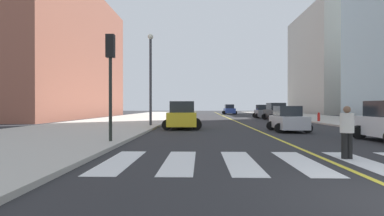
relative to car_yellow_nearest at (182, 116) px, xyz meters
name	(u,v)px	position (x,y,z in m)	size (l,w,h in m)	color
sidewalk_kerb_west	(100,125)	(-6.98, 2.43, -0.86)	(10.00, 120.00, 0.15)	#B2ADA3
crosswalk_paint	(333,162)	(5.22, -13.57, -0.93)	(13.50, 4.00, 0.01)	silver
lane_divider_paint	(227,118)	(5.22, 22.43, -0.93)	(0.16, 80.00, 0.01)	yellow
parking_garage_concrete	(343,63)	(33.37, 47.28, 10.49)	(18.00, 24.00, 22.87)	#B2ADA3
low_rise_brick_west	(40,54)	(-21.92, 21.15, 8.31)	(16.00, 32.00, 18.50)	#915341
car_yellow_nearest	(182,116)	(0.00, 0.00, 0.00)	(2.87, 4.54, 2.01)	gold
car_gray_third	(263,112)	(10.14, 21.00, -0.06)	(2.72, 4.26, 1.88)	slate
car_black_fourth	(276,112)	(10.42, 14.35, 0.03)	(3.02, 4.71, 2.06)	black
car_silver_fifth	(288,120)	(7.09, -2.31, -0.16)	(2.34, 3.75, 1.68)	#B7B7BC
car_blue_sixth	(229,110)	(7.26, 40.78, 0.02)	(2.89, 4.60, 2.05)	#2D479E
traffic_light_far_corner	(110,66)	(-2.57, -9.44, 2.47)	(0.36, 0.41, 4.62)	black
pedestrian_crossing	(347,130)	(5.94, -12.91, -0.02)	(0.41, 0.41, 1.66)	black
fire_hydrant	(319,117)	(13.30, 8.72, -0.36)	(0.26, 0.26, 0.89)	red
street_lamp	(151,71)	(-2.65, 1.68, 3.51)	(0.44, 0.44, 7.28)	#38383D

